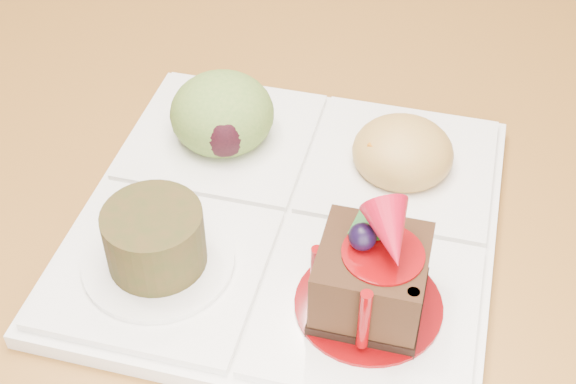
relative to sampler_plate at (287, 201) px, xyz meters
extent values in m
plane|color=#513117|center=(-0.12, 0.75, -0.77)|extent=(6.00, 6.00, 0.00)
cylinder|color=black|center=(0.66, 0.82, -0.56)|extent=(0.04, 0.04, 0.43)
cylinder|color=black|center=(0.33, 0.97, -0.56)|extent=(0.04, 0.04, 0.43)
cube|color=white|center=(0.00, 0.00, -0.02)|extent=(0.36, 0.36, 0.01)
cube|color=white|center=(0.04, -0.09, -0.01)|extent=(0.17, 0.17, 0.01)
cube|color=white|center=(-0.09, -0.04, -0.01)|extent=(0.17, 0.17, 0.01)
cube|color=white|center=(-0.04, 0.08, -0.01)|extent=(0.17, 0.17, 0.01)
cube|color=white|center=(0.09, 0.03, -0.01)|extent=(0.17, 0.17, 0.01)
cylinder|color=#720406|center=(0.04, -0.09, 0.00)|extent=(0.09, 0.09, 0.00)
cube|color=black|center=(0.04, -0.09, 0.00)|extent=(0.08, 0.08, 0.01)
cube|color=#331B0E|center=(0.04, -0.09, 0.03)|extent=(0.08, 0.08, 0.04)
cylinder|color=#720406|center=(0.04, -0.09, 0.05)|extent=(0.05, 0.05, 0.00)
sphere|color=black|center=(0.03, -0.09, 0.05)|extent=(0.02, 0.02, 0.02)
cone|color=#AA0A20|center=(0.04, -0.10, 0.06)|extent=(0.03, 0.05, 0.04)
cube|color=#0F3F10|center=(0.04, -0.08, 0.05)|extent=(0.01, 0.02, 0.01)
cube|color=#0F3F10|center=(0.03, -0.08, 0.05)|extent=(0.02, 0.02, 0.01)
cylinder|color=#720406|center=(0.03, -0.12, 0.03)|extent=(0.01, 0.01, 0.05)
cylinder|color=#720406|center=(0.05, -0.12, 0.03)|extent=(0.01, 0.01, 0.04)
cylinder|color=#720406|center=(0.01, -0.09, 0.03)|extent=(0.01, 0.01, 0.04)
cylinder|color=white|center=(-0.09, -0.04, 0.00)|extent=(0.10, 0.10, 0.00)
cylinder|color=#402A12|center=(-0.09, -0.04, 0.02)|extent=(0.06, 0.06, 0.04)
cylinder|color=#482E0F|center=(-0.09, -0.04, 0.04)|extent=(0.05, 0.05, 0.00)
ellipsoid|color=olive|center=(-0.04, 0.08, 0.02)|extent=(0.08, 0.08, 0.06)
ellipsoid|color=black|center=(-0.04, 0.06, 0.02)|extent=(0.04, 0.03, 0.03)
ellipsoid|color=#A3833B|center=(0.09, 0.03, 0.01)|extent=(0.07, 0.07, 0.04)
cube|color=#C8690E|center=(0.10, 0.04, 0.01)|extent=(0.02, 0.02, 0.02)
cube|color=#437519|center=(0.10, 0.05, 0.01)|extent=(0.02, 0.02, 0.02)
cube|color=#C8690E|center=(0.08, 0.05, 0.01)|extent=(0.02, 0.02, 0.02)
cube|color=#437519|center=(0.07, 0.04, 0.01)|extent=(0.02, 0.02, 0.02)
cube|color=#C8690E|center=(0.07, 0.03, 0.01)|extent=(0.02, 0.02, 0.02)
cube|color=#437519|center=(0.08, 0.02, 0.01)|extent=(0.02, 0.02, 0.02)
cube|color=#C8690E|center=(0.09, 0.02, 0.01)|extent=(0.02, 0.02, 0.02)
cube|color=#437519|center=(0.10, 0.03, 0.01)|extent=(0.02, 0.02, 0.02)
camera|label=1|loc=(-0.05, -0.39, 0.38)|focal=50.00mm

